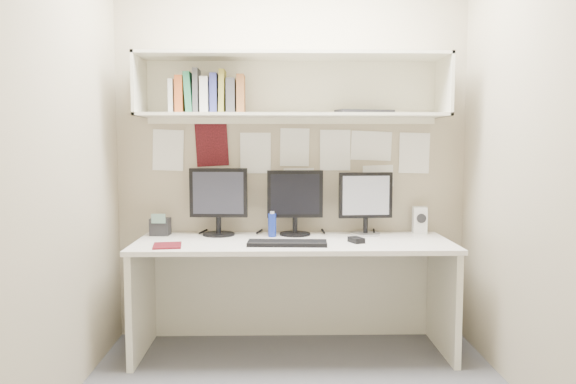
{
  "coord_description": "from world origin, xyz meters",
  "views": [
    {
      "loc": [
        -0.1,
        -2.88,
        1.35
      ],
      "look_at": [
        -0.04,
        0.35,
        1.07
      ],
      "focal_mm": 35.0,
      "sensor_mm": 36.0,
      "label": 1
    }
  ],
  "objects_px": {
    "monitor_left": "(218,199)",
    "speaker": "(420,220)",
    "monitor_right": "(366,200)",
    "keyboard": "(287,243)",
    "maroon_notebook": "(167,246)",
    "desk_phone": "(160,226)",
    "desk": "(293,296)",
    "monitor_center": "(295,200)"
  },
  "relations": [
    {
      "from": "desk",
      "to": "monitor_center",
      "type": "xyz_separation_m",
      "value": [
        0.02,
        0.22,
        0.6
      ]
    },
    {
      "from": "monitor_left",
      "to": "monitor_center",
      "type": "bearing_deg",
      "value": 3.45
    },
    {
      "from": "maroon_notebook",
      "to": "monitor_left",
      "type": "bearing_deg",
      "value": 48.68
    },
    {
      "from": "keyboard",
      "to": "speaker",
      "type": "height_order",
      "value": "speaker"
    },
    {
      "from": "maroon_notebook",
      "to": "desk_phone",
      "type": "bearing_deg",
      "value": 98.43
    },
    {
      "from": "monitor_center",
      "to": "monitor_left",
      "type": "bearing_deg",
      "value": 177.35
    },
    {
      "from": "maroon_notebook",
      "to": "desk_phone",
      "type": "xyz_separation_m",
      "value": [
        -0.13,
        0.42,
        0.05
      ]
    },
    {
      "from": "monitor_center",
      "to": "desk",
      "type": "bearing_deg",
      "value": -97.56
    },
    {
      "from": "desk",
      "to": "maroon_notebook",
      "type": "distance_m",
      "value": 0.87
    },
    {
      "from": "monitor_left",
      "to": "maroon_notebook",
      "type": "distance_m",
      "value": 0.55
    },
    {
      "from": "maroon_notebook",
      "to": "desk_phone",
      "type": "relative_size",
      "value": 1.32
    },
    {
      "from": "desk",
      "to": "keyboard",
      "type": "relative_size",
      "value": 4.16
    },
    {
      "from": "monitor_left",
      "to": "monitor_right",
      "type": "relative_size",
      "value": 1.07
    },
    {
      "from": "desk",
      "to": "keyboard",
      "type": "bearing_deg",
      "value": -104.32
    },
    {
      "from": "monitor_left",
      "to": "monitor_right",
      "type": "distance_m",
      "value": 0.99
    },
    {
      "from": "monitor_left",
      "to": "keyboard",
      "type": "distance_m",
      "value": 0.64
    },
    {
      "from": "keyboard",
      "to": "speaker",
      "type": "distance_m",
      "value": 1.01
    },
    {
      "from": "desk",
      "to": "monitor_left",
      "type": "height_order",
      "value": "monitor_left"
    },
    {
      "from": "monitor_center",
      "to": "speaker",
      "type": "xyz_separation_m",
      "value": [
        0.86,
        0.05,
        -0.15
      ]
    },
    {
      "from": "monitor_right",
      "to": "keyboard",
      "type": "xyz_separation_m",
      "value": [
        -0.54,
        -0.38,
        -0.22
      ]
    },
    {
      "from": "maroon_notebook",
      "to": "desk_phone",
      "type": "distance_m",
      "value": 0.44
    },
    {
      "from": "monitor_left",
      "to": "monitor_center",
      "type": "height_order",
      "value": "monitor_left"
    },
    {
      "from": "maroon_notebook",
      "to": "keyboard",
      "type": "bearing_deg",
      "value": -5.84
    },
    {
      "from": "speaker",
      "to": "desk_phone",
      "type": "xyz_separation_m",
      "value": [
        -1.77,
        -0.04,
        -0.03
      ]
    },
    {
      "from": "monitor_left",
      "to": "desk_phone",
      "type": "distance_m",
      "value": 0.44
    },
    {
      "from": "monitor_right",
      "to": "speaker",
      "type": "distance_m",
      "value": 0.41
    },
    {
      "from": "monitor_left",
      "to": "desk_phone",
      "type": "bearing_deg",
      "value": -177.31
    },
    {
      "from": "speaker",
      "to": "desk",
      "type": "bearing_deg",
      "value": -158.74
    },
    {
      "from": "monitor_left",
      "to": "monitor_center",
      "type": "distance_m",
      "value": 0.51
    },
    {
      "from": "desk_phone",
      "to": "monitor_left",
      "type": "bearing_deg",
      "value": 2.51
    },
    {
      "from": "monitor_center",
      "to": "monitor_right",
      "type": "xyz_separation_m",
      "value": [
        0.48,
        0.0,
        -0.01
      ]
    },
    {
      "from": "monitor_right",
      "to": "monitor_center",
      "type": "bearing_deg",
      "value": 175.74
    },
    {
      "from": "speaker",
      "to": "monitor_right",
      "type": "bearing_deg",
      "value": -168.64
    },
    {
      "from": "speaker",
      "to": "maroon_notebook",
      "type": "relative_size",
      "value": 0.91
    },
    {
      "from": "monitor_left",
      "to": "speaker",
      "type": "height_order",
      "value": "monitor_left"
    },
    {
      "from": "maroon_notebook",
      "to": "monitor_center",
      "type": "bearing_deg",
      "value": 19.39
    },
    {
      "from": "monitor_center",
      "to": "desk_phone",
      "type": "xyz_separation_m",
      "value": [
        -0.91,
        0.01,
        -0.18
      ]
    },
    {
      "from": "monitor_center",
      "to": "maroon_notebook",
      "type": "bearing_deg",
      "value": -154.79
    },
    {
      "from": "monitor_right",
      "to": "maroon_notebook",
      "type": "relative_size",
      "value": 2.1
    },
    {
      "from": "speaker",
      "to": "monitor_left",
      "type": "bearing_deg",
      "value": -173.68
    },
    {
      "from": "desk",
      "to": "monitor_left",
      "type": "xyz_separation_m",
      "value": [
        -0.5,
        0.22,
        0.61
      ]
    },
    {
      "from": "desk",
      "to": "speaker",
      "type": "xyz_separation_m",
      "value": [
        0.88,
        0.27,
        0.46
      ]
    }
  ]
}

